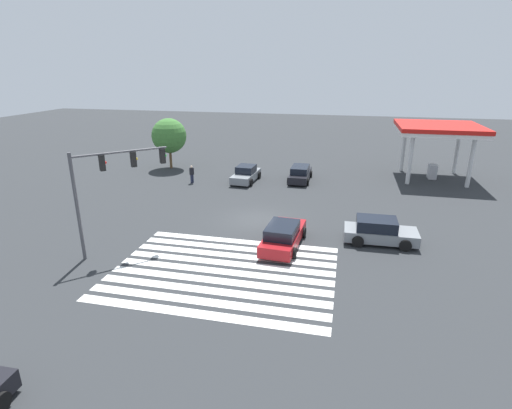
# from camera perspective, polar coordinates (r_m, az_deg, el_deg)

# --- Properties ---
(ground_plane) EXTENTS (129.71, 129.71, 0.00)m
(ground_plane) POSITION_cam_1_polar(r_m,az_deg,el_deg) (27.51, 0.00, -2.18)
(ground_plane) COLOR #2B2D30
(crosswalk_markings) EXTENTS (11.31, 8.20, 0.01)m
(crosswalk_markings) POSITION_cam_1_polar(r_m,az_deg,el_deg) (20.88, -4.67, -9.52)
(crosswalk_markings) COLOR silver
(crosswalk_markings) RESTS_ON ground_plane
(traffic_signal_mast) EXTENTS (3.72, 3.72, 5.91)m
(traffic_signal_mast) POSITION_cam_1_polar(r_m,az_deg,el_deg) (22.83, -20.22, 3.65)
(traffic_signal_mast) COLOR #47474C
(traffic_signal_mast) RESTS_ON ground_plane
(car_0) EXTENTS (1.95, 4.60, 1.39)m
(car_0) POSITION_cam_1_polar(r_m,az_deg,el_deg) (37.06, 6.32, 4.41)
(car_0) COLOR black
(car_0) RESTS_ON ground_plane
(car_1) EXTENTS (4.26, 2.17, 1.49)m
(car_1) POSITION_cam_1_polar(r_m,az_deg,el_deg) (24.91, 17.19, -3.67)
(car_1) COLOR gray
(car_1) RESTS_ON ground_plane
(car_3) EXTENTS (2.17, 4.36, 1.46)m
(car_3) POSITION_cam_1_polar(r_m,az_deg,el_deg) (36.58, -1.45, 4.33)
(car_3) COLOR gray
(car_3) RESTS_ON ground_plane
(car_4) EXTENTS (2.33, 4.96, 1.44)m
(car_4) POSITION_cam_1_polar(r_m,az_deg,el_deg) (23.37, 3.90, -4.43)
(car_4) COLOR maroon
(car_4) RESTS_ON ground_plane
(gas_station_canopy) EXTENTS (7.20, 7.20, 5.03)m
(gas_station_canopy) POSITION_cam_1_polar(r_m,az_deg,el_deg) (40.40, 24.60, 9.51)
(gas_station_canopy) COLOR silver
(gas_station_canopy) RESTS_ON ground_plane
(pedestrian) EXTENTS (0.41, 0.41, 1.61)m
(pedestrian) POSITION_cam_1_polar(r_m,az_deg,el_deg) (36.48, -9.16, 4.42)
(pedestrian) COLOR #232842
(pedestrian) RESTS_ON ground_plane
(tree_corner_a) EXTENTS (3.49, 3.49, 5.11)m
(tree_corner_a) POSITION_cam_1_polar(r_m,az_deg,el_deg) (41.94, -12.31, 9.57)
(tree_corner_a) COLOR brown
(tree_corner_a) RESTS_ON ground_plane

